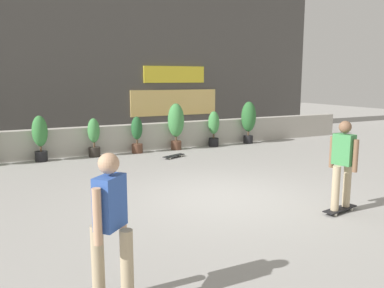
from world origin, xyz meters
TOP-DOWN VIEW (x-y plane):
  - ground_plane at (0.00, 0.00)m, footprint 48.00×48.00m
  - planter_wall at (0.00, 6.00)m, footprint 18.00×0.40m
  - building_backdrop at (0.00, 10.00)m, footprint 20.00×2.08m
  - potted_plant_1 at (-2.99, 5.55)m, footprint 0.45×0.45m
  - potted_plant_2 at (-1.41, 5.55)m, footprint 0.37×0.37m
  - potted_plant_3 at (-0.00, 5.55)m, footprint 0.37×0.37m
  - potted_plant_4 at (1.41, 5.55)m, footprint 0.56×0.56m
  - potted_plant_5 at (2.90, 5.55)m, footprint 0.40×0.40m
  - potted_plant_6 at (4.41, 5.55)m, footprint 0.55×0.55m
  - skater_mid_plaza at (1.43, -1.75)m, footprint 0.82×0.55m
  - skater_foreground at (-3.15, -2.89)m, footprint 0.69×0.73m
  - skateboard_near_camera at (0.75, 4.27)m, footprint 0.82×0.49m

SIDE VIEW (x-z plane):
  - ground_plane at x=0.00m, z-range 0.00..0.00m
  - skateboard_near_camera at x=0.75m, z-range 0.02..0.10m
  - planter_wall at x=0.00m, z-range 0.00..0.90m
  - potted_plant_3 at x=0.00m, z-range 0.04..1.25m
  - potted_plant_2 at x=-1.41m, z-range 0.04..1.26m
  - potted_plant_5 at x=2.90m, z-range 0.06..1.34m
  - potted_plant_1 at x=-2.99m, z-range 0.09..1.45m
  - potted_plant_6 at x=4.41m, z-range 0.14..1.72m
  - potted_plant_4 at x=1.41m, z-range 0.14..1.73m
  - skater_mid_plaza at x=1.43m, z-range 0.09..1.79m
  - skater_foreground at x=-3.15m, z-range 0.09..1.79m
  - building_backdrop at x=0.00m, z-range 0.00..6.50m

